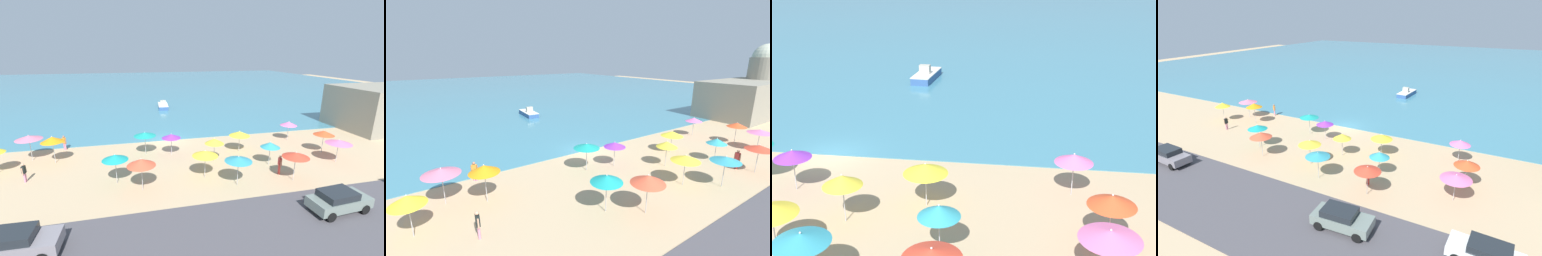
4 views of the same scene
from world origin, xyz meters
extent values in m
plane|color=tan|center=(0.00, 0.00, 0.00)|extent=(160.00, 160.00, 0.00)
cube|color=teal|center=(0.00, 55.00, 0.03)|extent=(150.00, 110.00, 0.05)
cube|color=#4A474D|center=(0.00, -18.00, 0.03)|extent=(80.00, 8.00, 0.06)
cylinder|color=#B2B2B7|center=(-0.09, -4.49, 0.92)|extent=(0.05, 0.05, 1.85)
cone|color=purple|center=(-0.09, -4.49, 2.00)|extent=(1.92, 1.92, 0.41)
sphere|color=silver|center=(-0.09, -4.49, 2.24)|extent=(0.08, 0.08, 0.08)
cylinder|color=#B2B2B7|center=(3.98, -11.95, 1.05)|extent=(0.05, 0.05, 2.10)
cone|color=teal|center=(3.98, -11.95, 2.23)|extent=(2.14, 2.14, 0.36)
sphere|color=silver|center=(3.98, -11.95, 2.44)|extent=(0.08, 0.08, 0.08)
cylinder|color=#B2B2B7|center=(1.84, -10.12, 1.01)|extent=(0.05, 0.05, 2.01)
cone|color=yellow|center=(1.84, -10.12, 2.18)|extent=(2.16, 2.16, 0.43)
sphere|color=silver|center=(1.84, -10.12, 2.42)|extent=(0.08, 0.08, 0.08)
cylinder|color=#B2B2B7|center=(8.77, -12.27, 1.05)|extent=(0.05, 0.05, 2.10)
cone|color=red|center=(8.77, -12.27, 2.25)|extent=(2.14, 2.14, 0.39)
sphere|color=silver|center=(8.77, -12.27, 2.47)|extent=(0.08, 0.08, 0.08)
cylinder|color=#B2B2B7|center=(14.94, -9.96, 0.97)|extent=(0.05, 0.05, 1.93)
cone|color=pink|center=(14.94, -9.96, 2.06)|extent=(2.35, 2.35, 0.35)
sphere|color=silver|center=(14.94, -9.96, 2.27)|extent=(0.08, 0.08, 0.08)
cylinder|color=#B2B2B7|center=(7.01, -5.20, 0.89)|extent=(0.05, 0.05, 1.79)
cone|color=yellow|center=(7.01, -5.20, 1.98)|extent=(2.19, 2.19, 0.48)
sphere|color=silver|center=(7.01, -5.20, 2.25)|extent=(0.08, 0.08, 0.08)
cylinder|color=#B2B2B7|center=(8.39, -9.00, 0.89)|extent=(0.05, 0.05, 1.77)
cone|color=teal|center=(8.39, -9.00, 1.97)|extent=(1.79, 1.79, 0.49)
sphere|color=silver|center=(8.39, -9.00, 2.24)|extent=(0.08, 0.08, 0.08)
cylinder|color=#B2B2B7|center=(14.13, -3.11, 0.93)|extent=(0.05, 0.05, 1.86)
cone|color=pink|center=(14.13, -3.11, 2.03)|extent=(1.94, 1.94, 0.44)
sphere|color=silver|center=(14.13, -3.11, 2.28)|extent=(0.08, 0.08, 0.08)
cylinder|color=#B2B2B7|center=(15.34, -7.50, 0.99)|extent=(0.05, 0.05, 1.98)
cone|color=#E64E25|center=(15.34, -7.50, 2.15)|extent=(2.04, 2.04, 0.46)
sphere|color=silver|center=(15.34, -7.50, 2.41)|extent=(0.08, 0.08, 0.08)
cylinder|color=#B2B2B7|center=(-5.29, -9.47, 1.04)|extent=(0.05, 0.05, 2.08)
cone|color=teal|center=(-5.29, -9.47, 2.25)|extent=(2.05, 2.05, 0.43)
sphere|color=silver|center=(-5.29, -9.47, 2.49)|extent=(0.08, 0.08, 0.08)
cylinder|color=#B2B2B7|center=(-2.67, -3.84, 1.03)|extent=(0.05, 0.05, 2.07)
cone|color=teal|center=(-2.67, -3.84, 2.20)|extent=(2.23, 2.23, 0.36)
sphere|color=silver|center=(-2.67, -3.84, 2.41)|extent=(0.08, 0.08, 0.08)
cylinder|color=#B2B2B7|center=(-13.51, -2.81, 1.10)|extent=(0.05, 0.05, 2.19)
cone|color=#D6708F|center=(-13.51, -2.81, 2.34)|extent=(2.40, 2.40, 0.39)
sphere|color=silver|center=(-13.51, -2.81, 2.56)|extent=(0.08, 0.08, 0.08)
cylinder|color=#B2B2B7|center=(-11.15, -4.07, 1.09)|extent=(0.05, 0.05, 2.17)
cone|color=orange|center=(-11.15, -4.07, 2.38)|extent=(2.03, 2.03, 0.51)
sphere|color=silver|center=(-11.15, -4.07, 2.66)|extent=(0.08, 0.08, 0.08)
cylinder|color=#B2B2B7|center=(3.61, -7.14, 0.94)|extent=(0.05, 0.05, 1.87)
cone|color=yellow|center=(3.61, -7.14, 2.08)|extent=(1.83, 1.83, 0.50)
sphere|color=silver|center=(3.61, -7.14, 2.36)|extent=(0.08, 0.08, 0.08)
cylinder|color=#B2B2B7|center=(-3.34, -11.02, 1.05)|extent=(0.05, 0.05, 2.09)
cone|color=#DF5234|center=(-3.34, -11.02, 2.30)|extent=(2.16, 2.16, 0.52)
sphere|color=silver|center=(-3.34, -11.02, 2.59)|extent=(0.08, 0.08, 0.08)
cylinder|color=pink|center=(-12.51, -7.45, 0.39)|extent=(0.14, 0.14, 0.78)
cylinder|color=pink|center=(-12.53, -7.63, 0.39)|extent=(0.14, 0.14, 0.78)
cube|color=black|center=(-12.52, -7.54, 1.09)|extent=(0.26, 0.38, 0.62)
sphere|color=tan|center=(-12.52, -7.54, 1.53)|extent=(0.22, 0.22, 0.22)
cylinder|color=tan|center=(-12.49, -7.30, 1.04)|extent=(0.09, 0.09, 0.56)
cylinder|color=tan|center=(-12.55, -7.78, 1.04)|extent=(0.09, 0.09, 0.56)
cylinder|color=pink|center=(-11.14, -0.47, 0.38)|extent=(0.14, 0.14, 0.77)
cylinder|color=pink|center=(-10.99, -0.57, 0.38)|extent=(0.14, 0.14, 0.77)
cube|color=orange|center=(-11.06, -0.52, 1.07)|extent=(0.42, 0.39, 0.61)
sphere|color=#A06C58|center=(-11.06, -0.52, 1.50)|extent=(0.22, 0.22, 0.22)
cylinder|color=#A06C58|center=(-11.26, -0.38, 1.02)|extent=(0.09, 0.09, 0.55)
cylinder|color=#A06C58|center=(-10.87, -0.66, 1.02)|extent=(0.09, 0.09, 0.55)
cylinder|color=#D1413B|center=(8.23, -11.06, 0.42)|extent=(0.14, 0.14, 0.83)
cylinder|color=#D1413B|center=(8.27, -10.89, 0.42)|extent=(0.14, 0.14, 0.83)
cube|color=#B63635|center=(8.25, -10.98, 1.16)|extent=(0.29, 0.40, 0.66)
sphere|color=#986E53|center=(8.25, -10.98, 1.62)|extent=(0.22, 0.22, 0.22)
cylinder|color=#986E53|center=(8.20, -11.21, 1.11)|extent=(0.09, 0.09, 0.59)
cylinder|color=#986E53|center=(8.29, -10.74, 1.11)|extent=(0.09, 0.09, 0.59)
cube|color=gray|center=(-9.94, -16.34, 0.72)|extent=(4.37, 1.84, 0.69)
cube|color=#1E2328|center=(-10.15, -16.33, 1.30)|extent=(2.47, 1.57, 0.48)
cylinder|color=black|center=(-8.44, -15.60, 0.38)|extent=(0.65, 0.24, 0.64)
cube|color=slate|center=(9.07, -16.73, 0.71)|extent=(4.11, 1.99, 0.67)
cube|color=#1E2328|center=(8.87, -16.75, 1.28)|extent=(2.34, 1.66, 0.46)
cylinder|color=black|center=(10.37, -15.83, 0.38)|extent=(0.65, 0.26, 0.64)
cylinder|color=black|center=(10.48, -17.45, 0.38)|extent=(0.65, 0.26, 0.64)
cylinder|color=black|center=(7.66, -16.02, 0.38)|extent=(0.65, 0.26, 0.64)
cylinder|color=black|center=(7.77, -17.63, 0.38)|extent=(0.65, 0.26, 0.64)
cube|color=#365A94|center=(1.90, 18.62, 0.36)|extent=(2.02, 5.05, 0.63)
cube|color=#365A94|center=(2.09, 21.28, 0.43)|extent=(0.97, 0.50, 0.38)
cube|color=silver|center=(1.90, 18.62, 0.72)|extent=(2.10, 5.06, 0.08)
cube|color=#B2AD9E|center=(1.87, 18.12, 1.13)|extent=(1.04, 0.67, 0.91)
camera|label=1|loc=(-3.69, -28.87, 10.09)|focal=24.00mm
camera|label=2|loc=(-14.77, -20.24, 9.42)|focal=24.00mm
camera|label=3|loc=(11.73, -25.60, 11.79)|focal=45.00mm
camera|label=4|loc=(17.15, -30.75, 13.34)|focal=28.00mm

